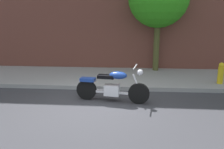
{
  "coord_description": "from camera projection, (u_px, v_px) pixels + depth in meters",
  "views": [
    {
      "loc": [
        0.95,
        -5.75,
        2.35
      ],
      "look_at": [
        0.43,
        0.58,
        0.82
      ],
      "focal_mm": 36.24,
      "sensor_mm": 36.0,
      "label": 1
    }
  ],
  "objects": [
    {
      "name": "ground_plane",
      "position": [
        95.0,
        108.0,
        6.2
      ],
      "size": [
        60.0,
        60.0,
        0.0
      ],
      "primitive_type": "plane",
      "color": "#38383D"
    },
    {
      "name": "motorcycle",
      "position": [
        112.0,
        87.0,
        6.63
      ],
      "size": [
        2.19,
        0.75,
        1.11
      ],
      "color": "black",
      "rests_on": "ground"
    },
    {
      "name": "sidewalk",
      "position": [
        107.0,
        77.0,
        9.34
      ],
      "size": [
        23.2,
        3.21,
        0.14
      ],
      "primitive_type": "cube",
      "color": "gray",
      "rests_on": "ground"
    },
    {
      "name": "fire_hydrant",
      "position": [
        221.0,
        75.0,
        8.05
      ],
      "size": [
        0.2,
        0.2,
        0.91
      ],
      "color": "gold",
      "rests_on": "ground"
    }
  ]
}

